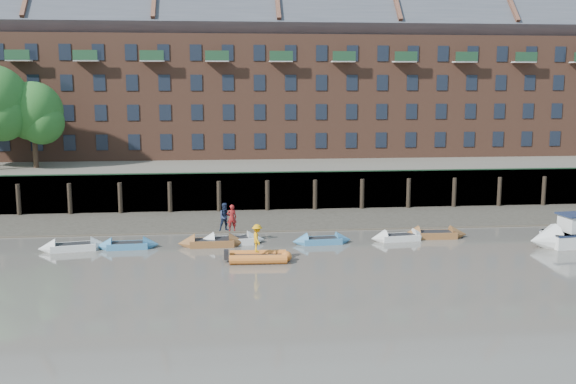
{
  "coord_description": "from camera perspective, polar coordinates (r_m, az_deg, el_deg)",
  "views": [
    {
      "loc": [
        -5.81,
        -33.24,
        10.59
      ],
      "look_at": [
        -1.26,
        12.0,
        3.2
      ],
      "focal_mm": 42.0,
      "sensor_mm": 36.0,
      "label": 1
    }
  ],
  "objects": [
    {
      "name": "foreshore",
      "position": [
        52.64,
        0.71,
        -2.37
      ],
      "size": [
        110.0,
        8.0,
        0.5
      ],
      "primitive_type": "cube",
      "color": "#3D382F",
      "rests_on": "ground"
    },
    {
      "name": "rowboat_3",
      "position": [
        44.92,
        -4.86,
        -4.13
      ],
      "size": [
        4.61,
        1.78,
        1.31
      ],
      "rotation": [
        0.0,
        0.0,
        0.11
      ],
      "color": "silver",
      "rests_on": "ground"
    },
    {
      "name": "rib_tender",
      "position": [
        40.53,
        -2.33,
        -5.51
      ],
      "size": [
        3.77,
        1.89,
        0.65
      ],
      "rotation": [
        0.0,
        0.0,
        -0.04
      ],
      "color": "orange",
      "rests_on": "ground"
    },
    {
      "name": "rowboat_4",
      "position": [
        44.98,
        2.88,
        -4.13
      ],
      "size": [
        4.06,
        1.44,
        1.16
      ],
      "rotation": [
        0.0,
        0.0,
        0.07
      ],
      "color": "teal",
      "rests_on": "ground"
    },
    {
      "name": "rowboat_6",
      "position": [
        47.66,
        12.3,
        -3.54
      ],
      "size": [
        4.53,
        1.47,
        1.3
      ],
      "rotation": [
        0.0,
        0.0,
        -0.04
      ],
      "color": "brown",
      "rests_on": "ground"
    },
    {
      "name": "rowboat_1",
      "position": [
        44.85,
        -13.42,
        -4.41
      ],
      "size": [
        4.06,
        1.4,
        1.16
      ],
      "rotation": [
        0.0,
        0.0,
        0.06
      ],
      "color": "teal",
      "rests_on": "ground"
    },
    {
      "name": "ground",
      "position": [
        35.36,
        4.02,
        -8.22
      ],
      "size": [
        220.0,
        220.0,
        0.0
      ],
      "primitive_type": "plane",
      "color": "#605A52",
      "rests_on": "ground"
    },
    {
      "name": "rowboat_2",
      "position": [
        44.51,
        -6.45,
        -4.29
      ],
      "size": [
        4.47,
        1.33,
        1.29
      ],
      "rotation": [
        0.0,
        0.0,
        0.01
      ],
      "color": "brown",
      "rests_on": "ground"
    },
    {
      "name": "rowboat_0",
      "position": [
        45.31,
        -17.72,
        -4.44
      ],
      "size": [
        4.46,
        2.0,
        1.25
      ],
      "rotation": [
        0.0,
        0.0,
        0.18
      ],
      "color": "silver",
      "rests_on": "ground"
    },
    {
      "name": "person_rower_b",
      "position": [
        44.77,
        -5.32,
        -2.11
      ],
      "size": [
        1.06,
        0.91,
        1.87
      ],
      "primitive_type": "imported",
      "rotation": [
        0.0,
        0.0,
        0.25
      ],
      "color": "#19233F",
      "rests_on": "rowboat_3"
    },
    {
      "name": "bank_terrace",
      "position": [
        70.06,
        -0.94,
        1.86
      ],
      "size": [
        110.0,
        28.0,
        3.2
      ],
      "primitive_type": "cube",
      "color": "#5E594D",
      "rests_on": "ground"
    },
    {
      "name": "person_rower_a",
      "position": [
        44.65,
        -4.78,
        -2.19
      ],
      "size": [
        0.71,
        0.53,
        1.78
      ],
      "primitive_type": "imported",
      "rotation": [
        0.0,
        0.0,
        3.31
      ],
      "color": "maroon",
      "rests_on": "rowboat_3"
    },
    {
      "name": "river_wall",
      "position": [
        56.64,
        0.22,
        0.09
      ],
      "size": [
        110.0,
        1.23,
        3.3
      ],
      "color": "#2D2A26",
      "rests_on": "ground"
    },
    {
      "name": "rowboat_5",
      "position": [
        46.48,
        9.42,
        -3.8
      ],
      "size": [
        4.16,
        1.63,
        1.18
      ],
      "rotation": [
        0.0,
        0.0,
        0.11
      ],
      "color": "silver",
      "rests_on": "ground"
    },
    {
      "name": "mud_band",
      "position": [
        49.34,
        1.15,
        -3.16
      ],
      "size": [
        110.0,
        1.6,
        0.1
      ],
      "primitive_type": "cube",
      "color": "#4C4336",
      "rests_on": "ground"
    },
    {
      "name": "person_rib_crew",
      "position": [
        40.18,
        -2.63,
        -3.93
      ],
      "size": [
        0.72,
        1.14,
        1.69
      ],
      "primitive_type": "imported",
      "rotation": [
        0.0,
        0.0,
        1.66
      ],
      "color": "orange",
      "rests_on": "rib_tender"
    },
    {
      "name": "motor_launch",
      "position": [
        47.9,
        22.74,
        -3.42
      ],
      "size": [
        6.79,
        2.93,
        2.71
      ],
      "rotation": [
        0.0,
        0.0,
        3.26
      ],
      "color": "silver",
      "rests_on": "ground"
    },
    {
      "name": "apartment_terrace",
      "position": [
        70.51,
        -1.03,
        11.05
      ],
      "size": [
        80.6,
        15.56,
        20.98
      ],
      "color": "brown",
      "rests_on": "bank_terrace"
    }
  ]
}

